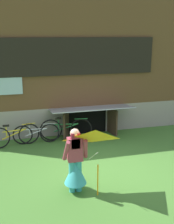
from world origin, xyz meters
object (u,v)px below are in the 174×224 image
at_px(person, 75,166).
at_px(bicycle_green, 66,129).
at_px(kite, 95,151).
at_px(bicycle_silver, 36,133).
at_px(bicycle_yellow, 14,136).

bearing_deg(person, bicycle_green, 96.93).
relative_size(kite, bicycle_green, 0.86).
height_order(bicycle_green, bicycle_silver, bicycle_green).
height_order(bicycle_silver, bicycle_yellow, bicycle_yellow).
relative_size(bicycle_silver, bicycle_yellow, 0.93).
bearing_deg(kite, bicycle_yellow, 112.79).
bearing_deg(bicycle_green, kite, -81.89).
relative_size(bicycle_green, bicycle_silver, 1.14).
bearing_deg(bicycle_yellow, person, -77.41).
xyz_separation_m(kite, bicycle_yellow, (-1.60, 3.80, -0.87)).
distance_m(person, bicycle_green, 3.35).
bearing_deg(kite, bicycle_silver, 102.82).
distance_m(bicycle_green, bicycle_yellow, 1.74).
relative_size(person, kite, 1.01).
height_order(person, bicycle_green, person).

